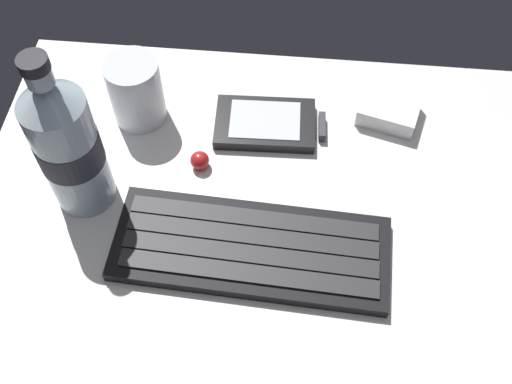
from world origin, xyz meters
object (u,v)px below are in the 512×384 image
object	(u,v)px
keyboard	(252,248)
charger_block	(389,110)
juice_cup	(136,93)
handheld_device	(270,124)
trackball_mouse	(200,160)
water_bottle	(68,143)

from	to	relation	value
keyboard	charger_block	world-z (taller)	charger_block
juice_cup	charger_block	bearing A→B (deg)	4.87
keyboard	juice_cup	bearing A→B (deg)	131.10
handheld_device	charger_block	size ratio (longest dim) A/B	1.86
keyboard	trackball_mouse	size ratio (longest dim) A/B	13.40
water_bottle	charger_block	distance (cm)	37.89
handheld_device	trackball_mouse	bearing A→B (deg)	-139.66
keyboard	handheld_device	distance (cm)	17.21
keyboard	charger_block	size ratio (longest dim) A/B	4.21
water_bottle	trackball_mouse	bearing A→B (deg)	21.59
trackball_mouse	charger_block	bearing A→B (deg)	23.73
keyboard	trackball_mouse	xyz separation A→B (cm)	(-7.08, 10.70, 0.29)
juice_cup	trackball_mouse	bearing A→B (deg)	-40.01
juice_cup	trackball_mouse	world-z (taller)	juice_cup
keyboard	water_bottle	size ratio (longest dim) A/B	1.42
charger_block	water_bottle	bearing A→B (deg)	-157.02
charger_block	trackball_mouse	distance (cm)	23.97
trackball_mouse	juice_cup	bearing A→B (deg)	139.99
keyboard	juice_cup	size ratio (longest dim) A/B	3.47
keyboard	juice_cup	xyz separation A→B (cm)	(-15.49, 17.76, 3.10)
keyboard	trackball_mouse	distance (cm)	12.83
water_bottle	keyboard	bearing A→B (deg)	-16.95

